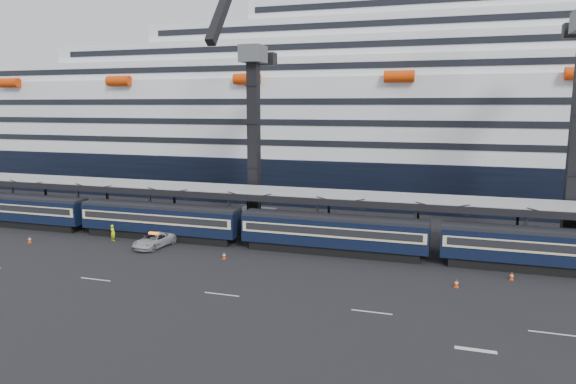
% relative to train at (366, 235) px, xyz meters
% --- Properties ---
extents(ground, '(260.00, 260.00, 0.00)m').
position_rel_train_xyz_m(ground, '(4.65, -10.00, -2.20)').
color(ground, black).
rests_on(ground, ground).
extents(lane_markings, '(111.00, 4.27, 0.02)m').
position_rel_train_xyz_m(lane_markings, '(12.80, -15.23, -2.19)').
color(lane_markings, beige).
rests_on(lane_markings, ground).
extents(train, '(133.05, 3.00, 4.05)m').
position_rel_train_xyz_m(train, '(0.00, 0.00, 0.00)').
color(train, black).
rests_on(train, ground).
extents(canopy, '(130.00, 6.25, 5.53)m').
position_rel_train_xyz_m(canopy, '(4.65, 4.00, 3.05)').
color(canopy, gray).
rests_on(canopy, ground).
extents(cruise_ship, '(214.09, 28.84, 34.00)m').
position_rel_train_xyz_m(cruise_ship, '(3.57, 35.99, 10.14)').
color(cruise_ship, black).
rests_on(cruise_ship, ground).
extents(crane_dark_near, '(4.50, 17.75, 35.08)m').
position_rel_train_xyz_m(crane_dark_near, '(-15.35, 8.59, 9.73)').
color(crane_dark_near, '#45484C').
rests_on(crane_dark_near, ground).
extents(pickup_truck, '(3.03, 5.52, 1.47)m').
position_rel_train_xyz_m(pickup_truck, '(-22.08, -3.41, -1.47)').
color(pickup_truck, '#A0A3A7').
rests_on(pickup_truck, ground).
extents(worker, '(0.77, 0.61, 1.84)m').
position_rel_train_xyz_m(worker, '(-27.89, -2.50, -1.28)').
color(worker, '#D6FF0D').
rests_on(worker, ground).
extents(traffic_cone_b, '(0.40, 0.40, 0.79)m').
position_rel_train_xyz_m(traffic_cone_b, '(-36.13, -5.98, -1.81)').
color(traffic_cone_b, '#DC3A06').
rests_on(traffic_cone_b, ground).
extents(traffic_cone_c, '(0.37, 0.37, 0.74)m').
position_rel_train_xyz_m(traffic_cone_c, '(-13.18, -5.09, -1.84)').
color(traffic_cone_c, '#DC3A06').
rests_on(traffic_cone_c, ground).
extents(traffic_cone_d, '(0.37, 0.37, 0.75)m').
position_rel_train_xyz_m(traffic_cone_d, '(13.23, -3.29, -1.83)').
color(traffic_cone_d, '#DC3A06').
rests_on(traffic_cone_d, ground).
extents(traffic_cone_e, '(0.39, 0.39, 0.77)m').
position_rel_train_xyz_m(traffic_cone_e, '(8.63, -6.71, -1.82)').
color(traffic_cone_e, '#DC3A06').
rests_on(traffic_cone_e, ground).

